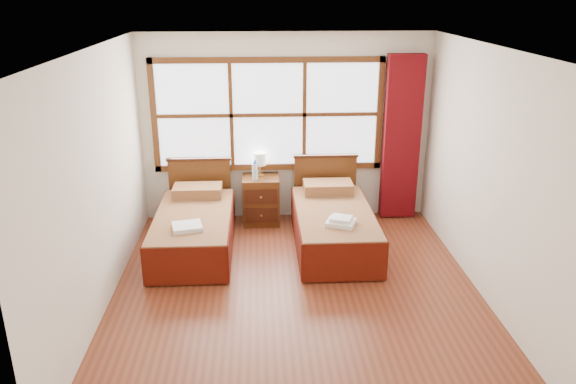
{
  "coord_description": "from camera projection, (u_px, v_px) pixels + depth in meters",
  "views": [
    {
      "loc": [
        -0.39,
        -5.36,
        3.14
      ],
      "look_at": [
        -0.06,
        0.7,
        0.92
      ],
      "focal_mm": 35.0,
      "sensor_mm": 36.0,
      "label": 1
    }
  ],
  "objects": [
    {
      "name": "towels_left",
      "position": [
        187.0,
        227.0,
        6.53
      ],
      "size": [
        0.39,
        0.36,
        0.05
      ],
      "rotation": [
        0.0,
        0.0,
        0.23
      ],
      "color": "white",
      "rests_on": "bed_left"
    },
    {
      "name": "window",
      "position": [
        268.0,
        115.0,
        7.67
      ],
      "size": [
        3.16,
        0.06,
        1.56
      ],
      "color": "white",
      "rests_on": "wall_back"
    },
    {
      "name": "nightstand",
      "position": [
        261.0,
        200.0,
        7.86
      ],
      "size": [
        0.5,
        0.49,
        0.67
      ],
      "color": "#532B12",
      "rests_on": "floor"
    },
    {
      "name": "lamp",
      "position": [
        260.0,
        160.0,
        7.72
      ],
      "size": [
        0.17,
        0.17,
        0.34
      ],
      "color": "gold",
      "rests_on": "nightstand"
    },
    {
      "name": "wall_back",
      "position": [
        286.0,
        128.0,
        7.79
      ],
      "size": [
        4.0,
        0.0,
        4.0
      ],
      "primitive_type": "plane",
      "rotation": [
        1.57,
        0.0,
        0.0
      ],
      "color": "silver",
      "rests_on": "floor"
    },
    {
      "name": "ceiling",
      "position": [
        298.0,
        49.0,
        5.23
      ],
      "size": [
        4.5,
        4.5,
        0.0
      ],
      "primitive_type": "plane",
      "rotation": [
        3.14,
        0.0,
        0.0
      ],
      "color": "white",
      "rests_on": "wall_back"
    },
    {
      "name": "wall_right",
      "position": [
        491.0,
        177.0,
        5.78
      ],
      "size": [
        0.0,
        4.5,
        4.5
      ],
      "primitive_type": "plane",
      "rotation": [
        1.57,
        0.0,
        -1.57
      ],
      "color": "silver",
      "rests_on": "floor"
    },
    {
      "name": "towels_right",
      "position": [
        341.0,
        221.0,
        6.62
      ],
      "size": [
        0.4,
        0.38,
        0.1
      ],
      "rotation": [
        0.0,
        0.0,
        -0.38
      ],
      "color": "white",
      "rests_on": "bed_right"
    },
    {
      "name": "bed_left",
      "position": [
        194.0,
        228.0,
        7.09
      ],
      "size": [
        0.96,
        1.98,
        0.92
      ],
      "color": "#36170B",
      "rests_on": "floor"
    },
    {
      "name": "bottle_near",
      "position": [
        256.0,
        170.0,
        7.65
      ],
      "size": [
        0.07,
        0.07,
        0.26
      ],
      "color": "#C4E5FC",
      "rests_on": "nightstand"
    },
    {
      "name": "bottle_far",
      "position": [
        255.0,
        171.0,
        7.62
      ],
      "size": [
        0.07,
        0.07,
        0.25
      ],
      "color": "#C4E5FC",
      "rests_on": "nightstand"
    },
    {
      "name": "curtain",
      "position": [
        401.0,
        138.0,
        7.78
      ],
      "size": [
        0.5,
        0.16,
        2.3
      ],
      "primitive_type": "cube",
      "color": "#650A0F",
      "rests_on": "wall_back"
    },
    {
      "name": "floor",
      "position": [
        297.0,
        293.0,
        6.13
      ],
      "size": [
        4.5,
        4.5,
        0.0
      ],
      "primitive_type": "plane",
      "color": "brown",
      "rests_on": "ground"
    },
    {
      "name": "wall_left",
      "position": [
        97.0,
        184.0,
        5.58
      ],
      "size": [
        0.0,
        4.5,
        4.5
      ],
      "primitive_type": "plane",
      "rotation": [
        1.57,
        0.0,
        1.57
      ],
      "color": "silver",
      "rests_on": "floor"
    },
    {
      "name": "bed_right",
      "position": [
        333.0,
        224.0,
        7.18
      ],
      "size": [
        0.97,
        1.99,
        0.94
      ],
      "color": "#36170B",
      "rests_on": "floor"
    }
  ]
}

